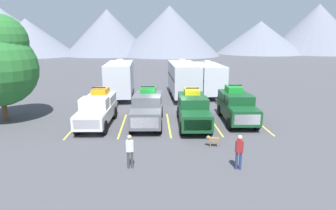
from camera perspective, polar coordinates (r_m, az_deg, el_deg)
ground_plane at (r=19.37m, az=0.24°, el=-4.58°), size 240.00×240.00×0.00m
pickup_truck_a at (r=20.17m, az=-14.40°, el=-0.72°), size 2.24×5.33×2.61m
pickup_truck_b at (r=19.87m, az=-4.27°, el=-0.50°), size 2.35×5.58×2.61m
pickup_truck_c at (r=19.68m, az=5.21°, el=-0.77°), size 2.29×5.88×2.54m
pickup_truck_d at (r=21.03m, az=14.03°, el=-0.12°), size 2.30×5.30×2.63m
lot_stripe_a at (r=20.66m, az=-18.57°, el=-4.12°), size 0.12×5.50×0.01m
lot_stripe_b at (r=20.01m, az=-9.39°, el=-4.14°), size 0.12×5.50×0.01m
lot_stripe_c at (r=19.90m, az=0.15°, el=-4.04°), size 0.12×5.50×0.01m
lot_stripe_d at (r=20.34m, az=9.52°, el=-3.84°), size 0.12×5.50×0.01m
lot_stripe_e at (r=21.29m, az=18.27°, el=-3.56°), size 0.12×5.50×0.01m
camper_trailer_a at (r=28.55m, az=-9.93°, el=5.51°), size 2.71×7.96×3.89m
camper_trailer_b at (r=28.54m, az=3.18°, el=5.63°), size 2.80×8.87×3.82m
camper_trailer_c at (r=29.50m, az=8.43°, el=5.59°), size 2.55×7.60×3.64m
person_a at (r=13.37m, az=-7.92°, el=-9.05°), size 0.37×0.23×1.69m
person_b at (r=13.55m, az=14.51°, el=-8.96°), size 0.36×0.28×1.73m
dog at (r=16.13m, az=9.13°, el=-7.03°), size 0.84×0.35×0.65m
mountain_ridge at (r=97.66m, az=-4.70°, el=14.78°), size 148.63×45.45×17.40m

